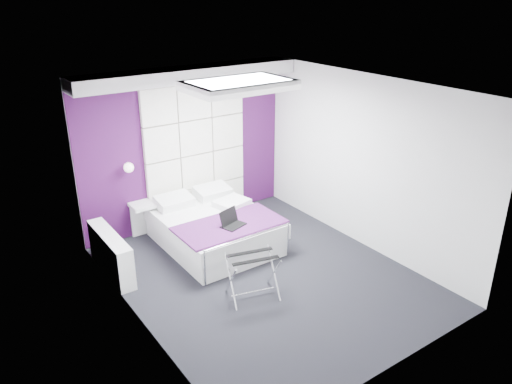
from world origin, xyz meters
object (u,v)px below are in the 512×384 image
radiator (111,254)px  nightstand (145,204)px  wall_lamp (128,167)px  luggage_rack (253,276)px  laptop (232,221)px  bed (214,228)px

radiator → nightstand: 1.14m
wall_lamp → luggage_rack: wall_lamp is taller
radiator → laptop: (1.60, -0.59, 0.28)m
wall_lamp → luggage_rack: size_ratio=0.25×
bed → luggage_rack: (-0.31, -1.50, 0.02)m
nightstand → wall_lamp: bearing=169.1°
bed → nightstand: (-0.74, 0.82, 0.29)m
bed → luggage_rack: bed is taller
wall_lamp → laptop: bearing=-54.6°
wall_lamp → bed: 1.59m
bed → luggage_rack: 1.53m
bed → nightstand: size_ratio=4.03×
bed → laptop: bearing=-88.6°
nightstand → luggage_rack: bearing=-79.5°
wall_lamp → bed: (0.95, -0.86, -0.94)m
luggage_rack → laptop: (0.33, 1.00, 0.29)m
radiator → bed: bed is taller
nightstand → bed: bearing=-47.8°
wall_lamp → bed: size_ratio=0.08×
radiator → laptop: 1.73m
radiator → nightstand: bearing=40.4°
wall_lamp → nightstand: (0.21, -0.04, -0.65)m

